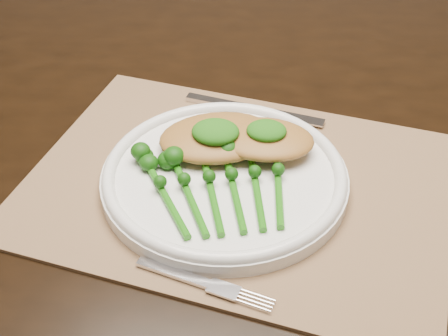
# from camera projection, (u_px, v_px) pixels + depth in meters

# --- Properties ---
(dining_table) EXTENTS (1.64, 0.97, 0.75)m
(dining_table) POSITION_uv_depth(u_px,v_px,m) (241.00, 304.00, 1.07)
(dining_table) COLOR black
(dining_table) RESTS_ON ground
(placemat) EXTENTS (0.56, 0.46, 0.00)m
(placemat) POSITION_uv_depth(u_px,v_px,m) (238.00, 185.00, 0.74)
(placemat) COLOR brown
(placemat) RESTS_ON dining_table
(dinner_plate) EXTENTS (0.29, 0.29, 0.03)m
(dinner_plate) POSITION_uv_depth(u_px,v_px,m) (225.00, 176.00, 0.73)
(dinner_plate) COLOR white
(dinner_plate) RESTS_ON placemat
(knife) EXTENTS (0.19, 0.06, 0.01)m
(knife) POSITION_uv_depth(u_px,v_px,m) (240.00, 107.00, 0.85)
(knife) COLOR silver
(knife) RESTS_ON placemat
(fork) EXTENTS (0.14, 0.06, 0.00)m
(fork) POSITION_uv_depth(u_px,v_px,m) (212.00, 286.00, 0.61)
(fork) COLOR silver
(fork) RESTS_ON placemat
(chicken_fillet_left) EXTENTS (0.17, 0.14, 0.03)m
(chicken_fillet_left) POSITION_uv_depth(u_px,v_px,m) (218.00, 137.00, 0.75)
(chicken_fillet_left) COLOR #A67130
(chicken_fillet_left) RESTS_ON dinner_plate
(chicken_fillet_right) EXTENTS (0.13, 0.09, 0.02)m
(chicken_fillet_right) POSITION_uv_depth(u_px,v_px,m) (263.00, 139.00, 0.75)
(chicken_fillet_right) COLOR #A67130
(chicken_fillet_right) RESTS_ON dinner_plate
(pesto_dollop_left) EXTENTS (0.06, 0.05, 0.02)m
(pesto_dollop_left) POSITION_uv_depth(u_px,v_px,m) (215.00, 132.00, 0.74)
(pesto_dollop_left) COLOR #134C0A
(pesto_dollop_left) RESTS_ON chicken_fillet_left
(pesto_dollop_right) EXTENTS (0.05, 0.04, 0.02)m
(pesto_dollop_right) POSITION_uv_depth(u_px,v_px,m) (267.00, 131.00, 0.73)
(pesto_dollop_right) COLOR #134C0A
(pesto_dollop_right) RESTS_ON chicken_fillet_right
(broccolini_bundle) EXTENTS (0.18, 0.20, 0.04)m
(broccolini_bundle) POSITION_uv_depth(u_px,v_px,m) (223.00, 192.00, 0.69)
(broccolini_bundle) COLOR #1B660D
(broccolini_bundle) RESTS_ON dinner_plate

